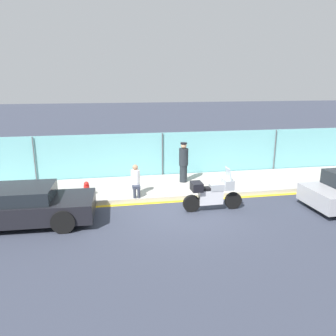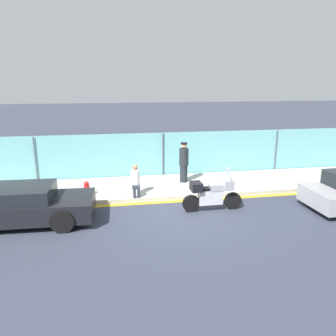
{
  "view_description": "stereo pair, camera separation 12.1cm",
  "coord_description": "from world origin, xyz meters",
  "px_view_note": "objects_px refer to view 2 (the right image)",
  "views": [
    {
      "loc": [
        -2.4,
        -10.43,
        4.41
      ],
      "look_at": [
        -0.15,
        1.82,
        1.09
      ],
      "focal_mm": 35.0,
      "sensor_mm": 36.0,
      "label": 1
    },
    {
      "loc": [
        -2.28,
        -10.45,
        4.41
      ],
      "look_at": [
        -0.15,
        1.82,
        1.09
      ],
      "focal_mm": 35.0,
      "sensor_mm": 36.0,
      "label": 2
    }
  ],
  "objects_px": {
    "person_seated_on_curb": "(136,179)",
    "fire_hydrant": "(87,189)",
    "parked_car_left_down_street": "(19,205)",
    "officer_standing": "(184,162)",
    "motorcycle": "(212,194)"
  },
  "relations": [
    {
      "from": "person_seated_on_curb",
      "to": "fire_hydrant",
      "type": "bearing_deg",
      "value": 172.28
    },
    {
      "from": "person_seated_on_curb",
      "to": "parked_car_left_down_street",
      "type": "distance_m",
      "value": 4.13
    },
    {
      "from": "officer_standing",
      "to": "person_seated_on_curb",
      "type": "relative_size",
      "value": 1.44
    },
    {
      "from": "motorcycle",
      "to": "officer_standing",
      "type": "relative_size",
      "value": 1.24
    },
    {
      "from": "parked_car_left_down_street",
      "to": "fire_hydrant",
      "type": "bearing_deg",
      "value": 44.67
    },
    {
      "from": "motorcycle",
      "to": "person_seated_on_curb",
      "type": "distance_m",
      "value": 2.98
    },
    {
      "from": "motorcycle",
      "to": "fire_hydrant",
      "type": "relative_size",
      "value": 3.74
    },
    {
      "from": "motorcycle",
      "to": "parked_car_left_down_street",
      "type": "height_order",
      "value": "motorcycle"
    },
    {
      "from": "officer_standing",
      "to": "parked_car_left_down_street",
      "type": "height_order",
      "value": "officer_standing"
    },
    {
      "from": "motorcycle",
      "to": "person_seated_on_curb",
      "type": "height_order",
      "value": "motorcycle"
    },
    {
      "from": "parked_car_left_down_street",
      "to": "officer_standing",
      "type": "bearing_deg",
      "value": 27.9
    },
    {
      "from": "officer_standing",
      "to": "fire_hydrant",
      "type": "distance_m",
      "value": 4.21
    },
    {
      "from": "officer_standing",
      "to": "parked_car_left_down_street",
      "type": "xyz_separation_m",
      "value": [
        -5.98,
        -2.93,
        -0.44
      ]
    },
    {
      "from": "motorcycle",
      "to": "person_seated_on_curb",
      "type": "xyz_separation_m",
      "value": [
        -2.53,
        1.57,
        0.21
      ]
    },
    {
      "from": "fire_hydrant",
      "to": "parked_car_left_down_street",
      "type": "bearing_deg",
      "value": -137.13
    }
  ]
}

